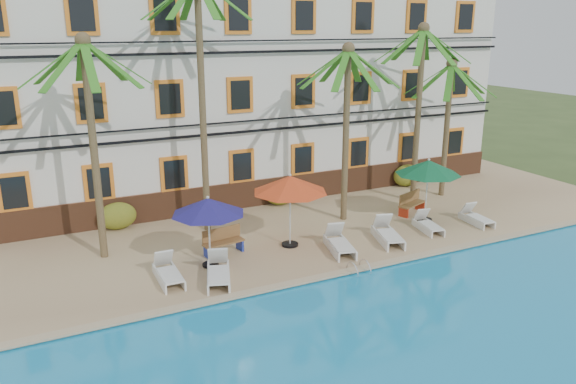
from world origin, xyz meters
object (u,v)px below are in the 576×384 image
lounger_f (476,217)px  palm_d (420,90)px  bench_left (223,241)px  bench_right (411,203)px  palm_b (201,75)px  pool_ladder (359,271)px  umbrella_green (428,168)px  lounger_a (168,272)px  lounger_c (339,243)px  palm_e (448,108)px  umbrella_blue (208,207)px  lounger_d (388,234)px  umbrella_red (290,184)px  lounger_e (428,224)px  palm_c (347,108)px  lounger_b (218,272)px  palm_a (91,118)px

lounger_f → palm_d: bearing=96.1°
bench_left → bench_right: same height
palm_b → pool_ladder: palm_b is taller
umbrella_green → palm_d: bearing=62.2°
lounger_a → lounger_c: bearing=-2.6°
bench_right → palm_e: bearing=26.6°
umbrella_blue → lounger_f: bearing=-3.8°
umbrella_green → lounger_d: size_ratio=1.26×
umbrella_red → lounger_e: 6.06m
palm_c → umbrella_green: (2.93, -1.67, -2.38)m
lounger_f → umbrella_red: bearing=171.6°
palm_b → umbrella_green: 9.73m
umbrella_red → lounger_b: 4.27m
lounger_b → lounger_e: 8.99m
bench_left → pool_ladder: bearing=-44.3°
lounger_a → umbrella_green: bearing=4.9°
lounger_b → lounger_f: (11.30, 0.49, -0.05)m
palm_c → palm_b: bearing=166.7°
palm_d → umbrella_green: palm_d is taller
lounger_c → bench_right: lounger_c is taller
umbrella_green → bench_right: 2.09m
lounger_c → pool_ladder: bearing=-100.2°
palm_a → lounger_f: bearing=-12.4°
palm_b → lounger_e: (7.79, -3.95, -5.81)m
palm_c → lounger_a: 9.59m
umbrella_blue → lounger_d: bearing=-6.7°
lounger_a → bench_left: bench_left is taller
palm_a → palm_b: bearing=13.7°
palm_a → bench_left: (3.85, -1.56, -4.43)m
lounger_a → lounger_f: 12.73m
lounger_b → umbrella_green: bearing=9.8°
palm_c → bench_left: bearing=-167.8°
lounger_c → lounger_e: bearing=3.5°
palm_d → lounger_a: palm_d is taller
umbrella_red → pool_ladder: 3.96m
bench_left → palm_c: bearing=12.2°
umbrella_blue → lounger_e: 9.03m
lounger_c → palm_d: bearing=30.8°
lounger_f → umbrella_blue: bearing=176.2°
palm_c → palm_d: bearing=10.5°
palm_c → palm_e: (6.03, 0.90, -0.47)m
palm_d → lounger_e: bearing=-119.6°
lounger_b → lounger_c: lounger_b is taller
palm_d → umbrella_blue: palm_d is taller
palm_d → lounger_c: 8.65m
lounger_a → lounger_e: bearing=-0.1°
umbrella_blue → umbrella_red: (3.22, 0.44, 0.24)m
umbrella_blue → bench_right: (9.54, 1.48, -1.64)m
palm_d → umbrella_green: 3.95m
palm_b → umbrella_blue: bearing=-106.8°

